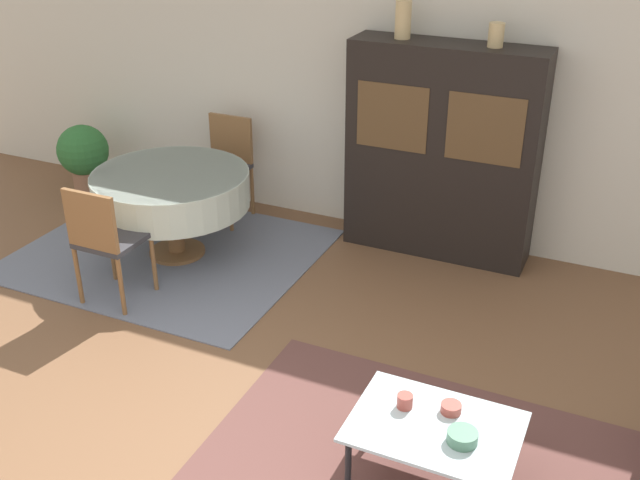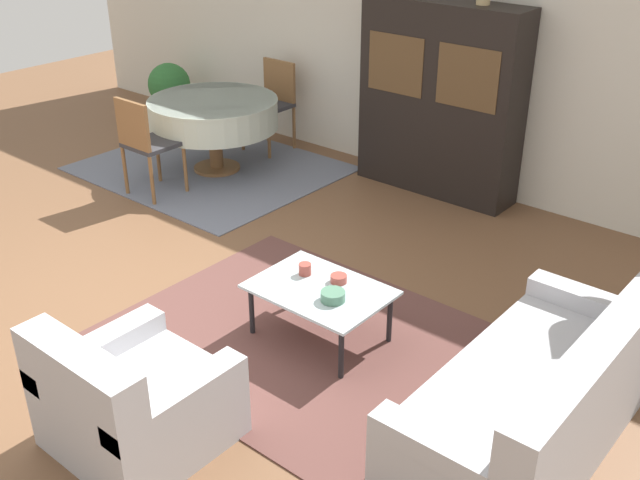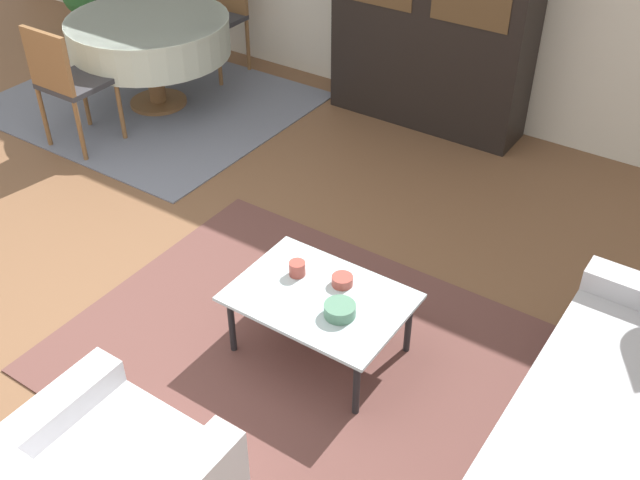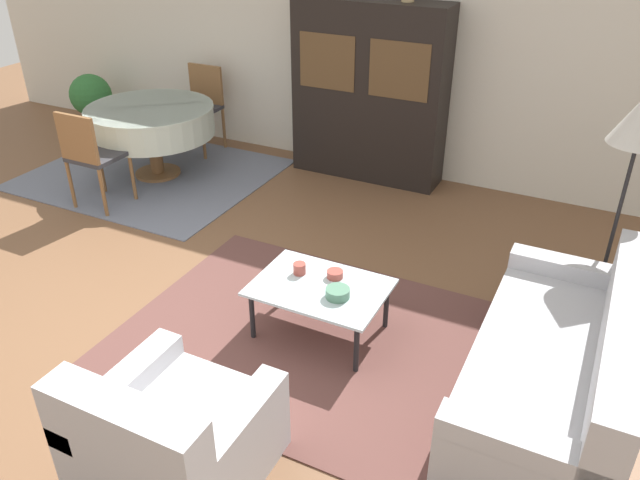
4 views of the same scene
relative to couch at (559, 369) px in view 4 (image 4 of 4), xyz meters
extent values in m
plane|color=brown|center=(-2.77, -0.67, -0.29)|extent=(14.00, 14.00, 0.00)
cube|color=beige|center=(-2.77, 2.96, 1.06)|extent=(10.00, 0.06, 2.70)
cube|color=brown|center=(-1.60, -0.08, -0.28)|extent=(2.54, 1.97, 0.01)
cube|color=slate|center=(-4.44, 1.64, -0.28)|extent=(2.47, 2.08, 0.01)
cube|color=#B2B2B7|center=(-0.06, 0.00, -0.08)|extent=(0.85, 1.88, 0.41)
cube|color=#B2B2B7|center=(0.27, 0.00, 0.32)|extent=(0.20, 1.88, 0.40)
cube|color=#B2B2B7|center=(-0.06, -0.86, 0.18)|extent=(0.85, 0.16, 0.12)
cube|color=#B2B2B7|center=(-0.06, 0.86, 0.18)|extent=(0.85, 0.16, 0.12)
cube|color=#B2B2B7|center=(-1.69, -1.39, -0.09)|extent=(0.85, 0.85, 0.40)
cube|color=#B2B2B7|center=(-1.69, -1.72, 0.30)|extent=(0.85, 0.20, 0.38)
cube|color=#B2B2B7|center=(-2.04, -1.39, 0.17)|extent=(0.16, 0.85, 0.12)
cube|color=#B2B2B7|center=(-1.35, -1.39, 0.17)|extent=(0.16, 0.85, 0.12)
cylinder|color=black|center=(-1.96, -0.26, -0.09)|extent=(0.04, 0.04, 0.36)
cylinder|color=black|center=(-1.18, -0.26, -0.09)|extent=(0.04, 0.04, 0.36)
cylinder|color=black|center=(-1.96, 0.26, -0.09)|extent=(0.04, 0.04, 0.36)
cylinder|color=black|center=(-1.18, 0.26, -0.09)|extent=(0.04, 0.04, 0.36)
cube|color=silver|center=(-1.57, 0.00, 0.10)|extent=(0.90, 0.64, 0.02)
cube|color=black|center=(-2.36, 2.70, 0.62)|extent=(1.58, 0.41, 1.80)
cube|color=brown|center=(-2.73, 2.49, 0.93)|extent=(0.60, 0.01, 0.54)
cube|color=brown|center=(-1.98, 2.49, 0.93)|extent=(0.60, 0.01, 0.54)
cylinder|color=brown|center=(-4.37, 1.67, -0.26)|extent=(0.48, 0.48, 0.03)
cylinder|color=brown|center=(-4.37, 1.67, -0.05)|extent=(0.14, 0.14, 0.45)
cylinder|color=beige|center=(-4.37, 1.67, 0.32)|extent=(1.30, 1.30, 0.30)
cylinder|color=beige|center=(-4.37, 1.67, 0.46)|extent=(1.31, 1.31, 0.03)
cylinder|color=brown|center=(-4.57, 1.08, -0.04)|extent=(0.04, 0.04, 0.48)
cylinder|color=brown|center=(-4.17, 1.08, -0.04)|extent=(0.04, 0.04, 0.48)
cylinder|color=brown|center=(-4.57, 0.68, -0.04)|extent=(0.04, 0.04, 0.48)
cylinder|color=brown|center=(-4.17, 0.68, -0.04)|extent=(0.04, 0.04, 0.48)
cube|color=#333338|center=(-4.37, 0.88, 0.22)|extent=(0.44, 0.44, 0.04)
cube|color=brown|center=(-4.37, 0.68, 0.46)|extent=(0.44, 0.04, 0.44)
cylinder|color=brown|center=(-4.17, 2.26, -0.04)|extent=(0.04, 0.04, 0.48)
cylinder|color=brown|center=(-4.57, 2.26, -0.04)|extent=(0.04, 0.04, 0.48)
cylinder|color=brown|center=(-4.17, 2.66, -0.04)|extent=(0.04, 0.04, 0.48)
cylinder|color=brown|center=(-4.57, 2.66, -0.04)|extent=(0.04, 0.04, 0.48)
cube|color=#333338|center=(-4.37, 2.46, 0.22)|extent=(0.44, 0.44, 0.04)
cube|color=brown|center=(-4.37, 2.66, 0.46)|extent=(0.44, 0.04, 0.44)
cylinder|color=black|center=(0.13, 1.30, -0.27)|extent=(0.28, 0.28, 0.02)
cylinder|color=black|center=(0.13, 1.30, 0.37)|extent=(0.03, 0.03, 1.26)
cylinder|color=#9E4238|center=(-1.76, 0.08, 0.15)|extent=(0.09, 0.09, 0.08)
cylinder|color=#4C7A60|center=(-1.41, -0.06, 0.14)|extent=(0.16, 0.16, 0.07)
cylinder|color=#9E4238|center=(-1.52, 0.14, 0.13)|extent=(0.11, 0.11, 0.05)
cylinder|color=#93664C|center=(-5.95, 2.40, -0.16)|extent=(0.27, 0.27, 0.26)
sphere|color=#2D6B33|center=(-5.95, 2.40, 0.19)|extent=(0.51, 0.51, 0.51)
camera|label=1|loc=(-0.84, -3.06, 2.78)|focal=42.00mm
camera|label=2|loc=(1.15, -3.25, 2.64)|focal=42.00mm
camera|label=3|loc=(0.06, -2.39, 2.63)|focal=42.00mm
camera|label=4|loc=(0.00, -3.12, 2.46)|focal=35.00mm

